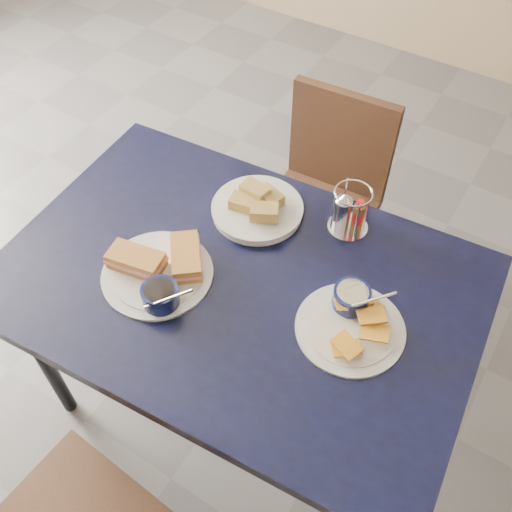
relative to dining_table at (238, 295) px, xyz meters
The scene contains 7 objects.
ground 0.69m from the dining_table, 160.74° to the right, with size 6.00×6.00×0.00m, color #515055.
dining_table is the anchor object (origin of this frame).
chair_far 0.75m from the dining_table, 96.20° to the left, with size 0.40×0.38×0.80m.
sandwich_plate 0.22m from the dining_table, 150.48° to the right, with size 0.31×0.29×0.12m.
plantain_plate 0.31m from the dining_table, ahead, with size 0.26×0.26×0.12m.
bread_basket 0.25m from the dining_table, 109.63° to the left, with size 0.25×0.25×0.07m.
condiment_caddy 0.36m from the dining_table, 63.61° to the left, with size 0.11×0.11×0.14m.
Camera 1 is at (0.56, -0.69, 1.90)m, focal length 40.00 mm.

